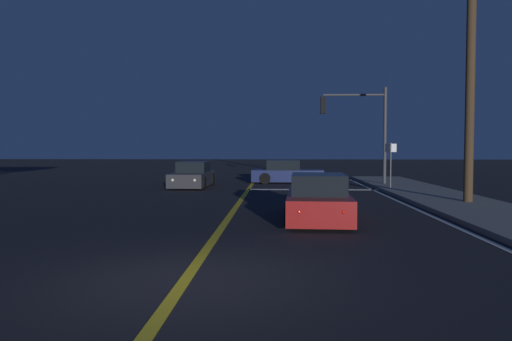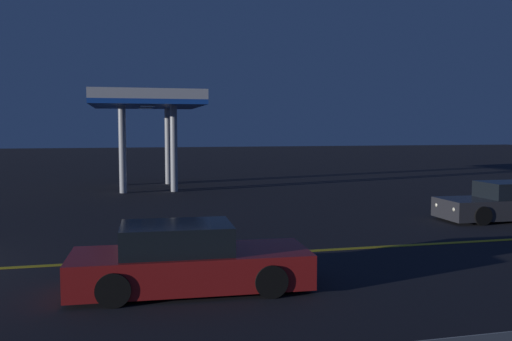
{
  "view_description": "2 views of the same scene",
  "coord_description": "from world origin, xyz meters",
  "px_view_note": "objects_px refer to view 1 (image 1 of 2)",
  "views": [
    {
      "loc": [
        1.46,
        -7.87,
        2.1
      ],
      "look_at": [
        0.45,
        15.66,
        1.02
      ],
      "focal_mm": 35.41,
      "sensor_mm": 36.0,
      "label": 1
    },
    {
      "loc": [
        13.18,
        5.56,
        3.22
      ],
      "look_at": [
        1.56,
        8.37,
        2.28
      ],
      "focal_mm": 37.68,
      "sensor_mm": 36.0,
      "label": 2
    }
  ],
  "objects_px": {
    "car_lead_oncoming_navy": "(286,173)",
    "street_sign_corner": "(391,158)",
    "car_side_waiting_charcoal": "(193,176)",
    "car_mid_block_red": "(318,200)",
    "traffic_signal_near_right": "(361,121)",
    "utility_pole_right": "(471,53)"
  },
  "relations": [
    {
      "from": "car_mid_block_red",
      "to": "traffic_signal_near_right",
      "type": "relative_size",
      "value": 0.9
    },
    {
      "from": "utility_pole_right",
      "to": "street_sign_corner",
      "type": "height_order",
      "value": "utility_pole_right"
    },
    {
      "from": "traffic_signal_near_right",
      "to": "street_sign_corner",
      "type": "relative_size",
      "value": 2.28
    },
    {
      "from": "car_mid_block_red",
      "to": "utility_pole_right",
      "type": "relative_size",
      "value": 0.45
    },
    {
      "from": "car_mid_block_red",
      "to": "utility_pole_right",
      "type": "bearing_deg",
      "value": 36.54
    },
    {
      "from": "car_lead_oncoming_navy",
      "to": "utility_pole_right",
      "type": "distance_m",
      "value": 13.74
    },
    {
      "from": "car_lead_oncoming_navy",
      "to": "traffic_signal_near_right",
      "type": "height_order",
      "value": "traffic_signal_near_right"
    },
    {
      "from": "car_side_waiting_charcoal",
      "to": "car_mid_block_red",
      "type": "relative_size",
      "value": 0.99
    },
    {
      "from": "car_side_waiting_charcoal",
      "to": "street_sign_corner",
      "type": "height_order",
      "value": "street_sign_corner"
    },
    {
      "from": "car_side_waiting_charcoal",
      "to": "utility_pole_right",
      "type": "height_order",
      "value": "utility_pole_right"
    },
    {
      "from": "car_side_waiting_charcoal",
      "to": "car_mid_block_red",
      "type": "bearing_deg",
      "value": 116.53
    },
    {
      "from": "car_lead_oncoming_navy",
      "to": "utility_pole_right",
      "type": "height_order",
      "value": "utility_pole_right"
    },
    {
      "from": "car_lead_oncoming_navy",
      "to": "street_sign_corner",
      "type": "bearing_deg",
      "value": 45.66
    },
    {
      "from": "traffic_signal_near_right",
      "to": "car_lead_oncoming_navy",
      "type": "bearing_deg",
      "value": -29.1
    },
    {
      "from": "car_side_waiting_charcoal",
      "to": "car_mid_block_red",
      "type": "height_order",
      "value": "same"
    },
    {
      "from": "car_mid_block_red",
      "to": "car_lead_oncoming_navy",
      "type": "height_order",
      "value": "same"
    },
    {
      "from": "car_side_waiting_charcoal",
      "to": "traffic_signal_near_right",
      "type": "height_order",
      "value": "traffic_signal_near_right"
    },
    {
      "from": "car_mid_block_red",
      "to": "car_lead_oncoming_navy",
      "type": "bearing_deg",
      "value": 95.18
    },
    {
      "from": "car_mid_block_red",
      "to": "street_sign_corner",
      "type": "relative_size",
      "value": 2.06
    },
    {
      "from": "car_side_waiting_charcoal",
      "to": "car_lead_oncoming_navy",
      "type": "xyz_separation_m",
      "value": [
        5.0,
        3.12,
        -0.0
      ]
    },
    {
      "from": "utility_pole_right",
      "to": "street_sign_corner",
      "type": "bearing_deg",
      "value": 102.76
    },
    {
      "from": "car_lead_oncoming_navy",
      "to": "street_sign_corner",
      "type": "relative_size",
      "value": 1.81
    }
  ]
}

